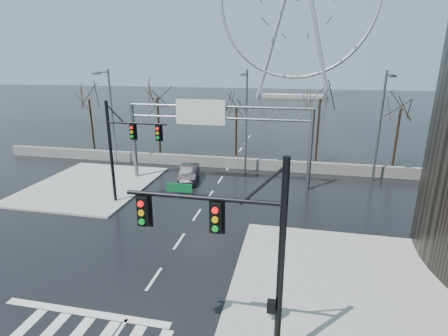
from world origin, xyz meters
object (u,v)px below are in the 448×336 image
(signal_mast_near, at_px, (241,243))
(ferris_wheel, at_px, (298,3))
(car, at_px, (189,173))
(sign_gantry, at_px, (213,127))
(signal_mast_far, at_px, (124,144))

(signal_mast_near, distance_m, ferris_wheel, 101.29)
(ferris_wheel, xyz_separation_m, car, (-7.83, -79.77, -25.39))
(sign_gantry, xyz_separation_m, car, (-2.45, 0.27, -4.44))
(signal_mast_near, distance_m, car, 21.26)
(signal_mast_near, distance_m, signal_mast_far, 17.03)
(ferris_wheel, bearing_deg, signal_mast_far, -97.20)
(signal_mast_far, xyz_separation_m, ferris_wheel, (10.87, 86.04, 21.30))
(sign_gantry, bearing_deg, car, 173.63)
(signal_mast_far, bearing_deg, car, 64.13)
(signal_mast_near, height_order, ferris_wheel, ferris_wheel)
(signal_mast_far, xyz_separation_m, car, (3.04, 6.27, -4.09))
(signal_mast_far, xyz_separation_m, sign_gantry, (5.49, 6.00, 0.35))
(signal_mast_near, relative_size, signal_mast_far, 1.00)
(car, bearing_deg, ferris_wheel, 74.04)
(signal_mast_near, bearing_deg, car, 112.46)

